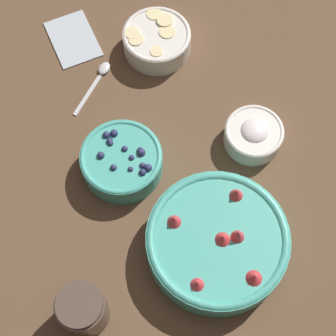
{
  "coord_description": "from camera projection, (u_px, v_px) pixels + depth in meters",
  "views": [
    {
      "loc": [
        -0.44,
        0.1,
        0.98
      ],
      "look_at": [
        -0.02,
        0.05,
        0.04
      ],
      "focal_mm": 60.0,
      "sensor_mm": 36.0,
      "label": 1
    }
  ],
  "objects": [
    {
      "name": "napkin",
      "position": [
        73.0,
        39.0,
        1.2
      ],
      "size": [
        0.15,
        0.12,
        0.01
      ],
      "color": "#B2BCC6",
      "rests_on": "ground_plane"
    },
    {
      "name": "bowl_strawberries",
      "position": [
        217.0,
        242.0,
        0.98
      ],
      "size": [
        0.25,
        0.25,
        0.08
      ],
      "color": "#47AD9E",
      "rests_on": "ground_plane"
    },
    {
      "name": "bowl_cream",
      "position": [
        254.0,
        134.0,
        1.08
      ],
      "size": [
        0.11,
        0.11,
        0.05
      ],
      "color": "silver",
      "rests_on": "ground_plane"
    },
    {
      "name": "spoon",
      "position": [
        98.0,
        78.0,
        1.15
      ],
      "size": [
        0.12,
        0.09,
        0.01
      ],
      "color": "silver",
      "rests_on": "ground_plane"
    },
    {
      "name": "bowl_bananas",
      "position": [
        157.0,
        40.0,
        1.16
      ],
      "size": [
        0.14,
        0.14,
        0.05
      ],
      "color": "silver",
      "rests_on": "ground_plane"
    },
    {
      "name": "ground_plane",
      "position": [
        191.0,
        163.0,
        1.08
      ],
      "size": [
        4.0,
        4.0,
        0.0
      ],
      "primitive_type": "plane",
      "color": "brown"
    },
    {
      "name": "jar_chocolate",
      "position": [
        83.0,
        310.0,
        0.92
      ],
      "size": [
        0.08,
        0.08,
        0.09
      ],
      "color": "#4C3D33",
      "rests_on": "ground_plane"
    },
    {
      "name": "bowl_blueberries",
      "position": [
        122.0,
        160.0,
        1.05
      ],
      "size": [
        0.15,
        0.15,
        0.06
      ],
      "color": "#47AD9E",
      "rests_on": "ground_plane"
    }
  ]
}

